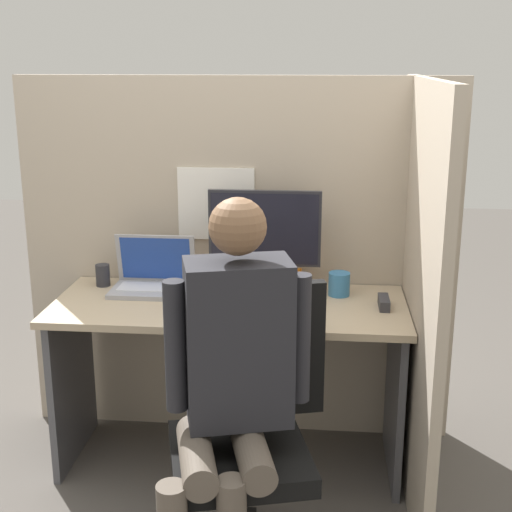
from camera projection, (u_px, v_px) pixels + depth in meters
ground_plane at (221, 500)px, 2.90m from camera, size 12.00×12.00×0.00m
cubicle_panel_back at (238, 261)px, 3.28m from camera, size 1.98×0.05×1.67m
cubicle_panel_right at (418, 293)px, 2.84m from camera, size 0.04×1.22×1.67m
desk at (230, 343)px, 3.04m from camera, size 1.48×0.60×0.75m
paper_box at (264, 284)px, 3.11m from camera, size 0.32×0.25×0.08m
monitor at (265, 233)px, 3.05m from camera, size 0.48×0.18×0.37m
laptop at (153, 280)px, 3.13m from camera, size 0.35×0.23×0.24m
mouse at (207, 309)px, 2.86m from camera, size 0.07×0.05×0.04m
stapler at (384, 302)px, 2.93m from camera, size 0.04×0.13×0.04m
carrot_toy at (248, 314)px, 2.79m from camera, size 0.05×0.16×0.05m
office_chair at (250, 424)px, 2.50m from camera, size 0.56×0.61×0.97m
person at (232, 375)px, 2.28m from camera, size 0.47×0.51×1.33m
coffee_mug at (339, 284)px, 3.07m from camera, size 0.09×0.09×0.10m
pen_cup at (103, 275)px, 3.20m from camera, size 0.06×0.06×0.10m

